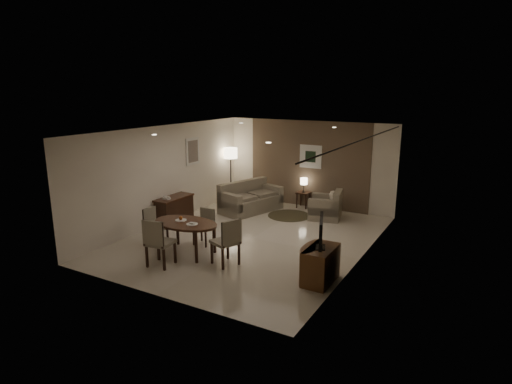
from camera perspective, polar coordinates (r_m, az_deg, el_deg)
The scene contains 31 objects.
room_shell at distance 10.76m, azimuth 0.53°, elevation 1.26°, with size 5.50×7.00×2.70m.
taupe_accent at distance 13.49m, azimuth 6.91°, elevation 3.71°, with size 3.96×0.03×2.70m, color brown.
curtain_wall at distance 9.41m, azimuth 13.73°, elevation -1.16°, with size 0.08×6.70×2.58m, color beige, non-canonical shape.
curtain_rod at distance 9.17m, azimuth 14.19°, elevation 6.84°, with size 0.03×0.03×6.80m, color black.
art_back_frame at distance 13.39m, azimuth 7.30°, elevation 4.71°, with size 0.72×0.03×0.72m, color silver.
art_back_canvas at distance 13.37m, azimuth 7.27°, elevation 4.70°, with size 0.34×0.01×0.34m, color black.
art_left_frame at distance 12.81m, azimuth -8.44°, elevation 5.40°, with size 0.03×0.60×0.80m, color silver.
art_left_canvas at distance 12.80m, azimuth -8.39°, elevation 5.39°, with size 0.01×0.46×0.64m, color gray.
downlight_nl at distance 9.59m, azimuth -13.40°, elevation 7.44°, with size 0.10×0.10×0.01m, color white.
downlight_nr at distance 7.97m, azimuth 1.67°, elevation 6.59°, with size 0.10×0.10×0.01m, color white.
downlight_fl at distance 12.46m, azimuth -2.00°, elevation 9.17°, with size 0.10×0.10×0.01m, color white.
downlight_fr at distance 11.26m, azimuth 10.39°, elevation 8.47°, with size 0.10×0.10×0.01m, color white.
console_desk at distance 12.07m, azimuth -10.83°, elevation -2.39°, with size 0.48×1.20×0.75m, color #422615, non-canonical shape.
telephone at distance 11.74m, azimuth -11.86°, elevation -0.74°, with size 0.20×0.14×0.09m, color white, non-canonical shape.
tv_cabinet at distance 8.45m, azimuth 8.62°, elevation -9.60°, with size 0.48×0.90×0.70m, color brown, non-canonical shape.
flat_tv at distance 8.22m, azimuth 8.66°, elevation -5.28°, with size 0.06×0.88×0.60m, color black, non-canonical shape.
dining_table at distance 9.86m, azimuth -9.27°, elevation -6.04°, with size 1.57×0.98×0.73m, color #422615, non-canonical shape.
chair_near at distance 9.26m, azimuth -12.62°, elevation -6.49°, with size 0.51×0.51×1.05m, color gray, non-canonical shape.
chair_far at distance 10.35m, azimuth -7.03°, elevation -4.68°, with size 0.41×0.41×0.85m, color gray, non-canonical shape.
chair_left at distance 10.51m, azimuth -13.14°, elevation -4.54°, with size 0.43×0.43×0.89m, color gray, non-canonical shape.
chair_right at distance 9.12m, azimuth -4.13°, elevation -6.55°, with size 0.50×0.50×1.04m, color gray, non-canonical shape.
plate_a at distance 9.89m, azimuth -9.99°, elevation -3.73°, with size 0.26×0.26×0.02m, color white.
plate_b at distance 9.58m, azimuth -8.51°, elevation -4.25°, with size 0.26×0.26×0.02m, color white.
fruit_apple at distance 9.88m, azimuth -10.00°, elevation -3.43°, with size 0.09×0.09×0.09m, color #A94913.
napkin at distance 9.57m, azimuth -8.52°, elevation -4.12°, with size 0.12×0.08×0.03m, color white.
round_rug at distance 12.67m, azimuth 4.44°, elevation -3.14°, with size 1.25×1.25×0.01m, color #453F27.
sofa at distance 12.99m, azimuth -0.69°, elevation -0.67°, with size 0.95×1.89×0.89m, color gray, non-canonical shape.
armchair at distance 12.47m, azimuth 9.23°, elevation -1.65°, with size 0.92×0.86×0.81m, color gray, non-canonical shape.
side_table at distance 13.52m, azimuth 6.34°, elevation -1.04°, with size 0.39×0.39×0.50m, color black, non-canonical shape.
table_lamp at distance 13.40m, azimuth 6.39°, elevation 1.02°, with size 0.22×0.22×0.50m, color #FFEAC1, non-canonical shape.
floor_lamp at distance 14.18m, azimuth -3.38°, elevation 2.36°, with size 0.45×0.45×1.77m, color #FFE5B7, non-canonical shape.
Camera 1 is at (5.10, -8.79, 3.67)m, focal length 30.00 mm.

